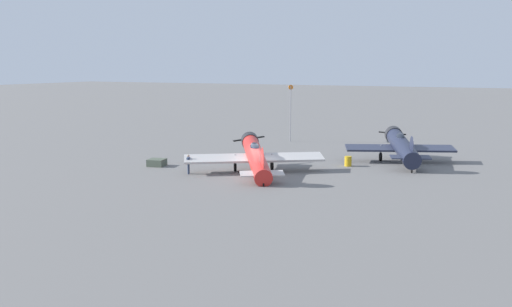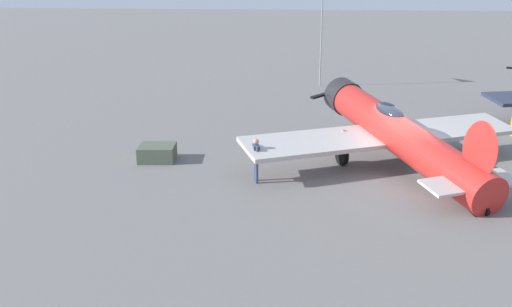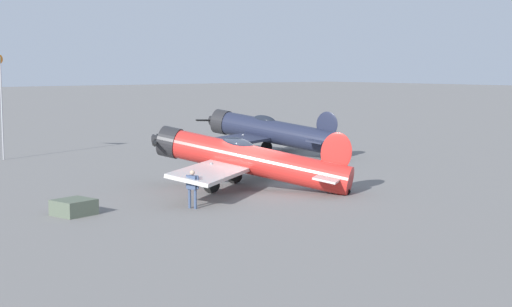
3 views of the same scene
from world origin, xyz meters
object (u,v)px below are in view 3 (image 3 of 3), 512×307
airplane_mid_apron (269,132)px  fuel_drum (257,158)px  equipment_crate (74,207)px  airplane_foreground (246,160)px  ground_crew_mechanic (192,185)px

airplane_mid_apron → fuel_drum: 5.54m
airplane_mid_apron → equipment_crate: (-19.78, -11.11, -1.34)m
airplane_foreground → airplane_mid_apron: airplane_mid_apron is taller
equipment_crate → fuel_drum: 17.45m
ground_crew_mechanic → fuel_drum: ground_crew_mechanic is taller
airplane_mid_apron → equipment_crate: 22.73m
ground_crew_mechanic → equipment_crate: bearing=-42.6°
ground_crew_mechanic → fuel_drum: (11.16, 9.34, -0.55)m
airplane_foreground → airplane_mid_apron: bearing=-77.3°
airplane_foreground → airplane_mid_apron: (10.19, 10.32, 0.18)m
ground_crew_mechanic → equipment_crate: (-4.59, 1.85, -0.68)m
equipment_crate → fuel_drum: (15.76, 7.49, 0.13)m
airplane_mid_apron → fuel_drum: bearing=109.8°
airplane_foreground → ground_crew_mechanic: 5.67m
equipment_crate → fuel_drum: bearing=25.4°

